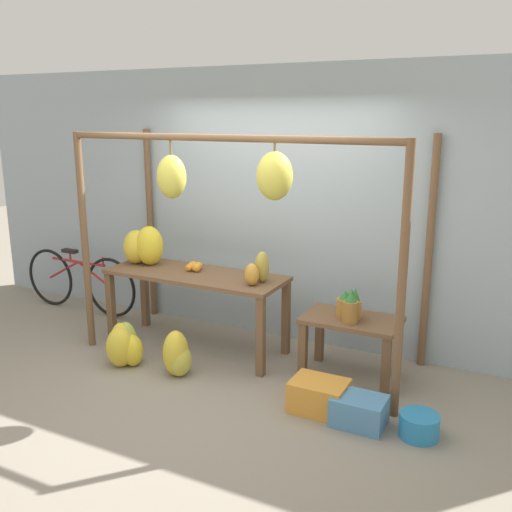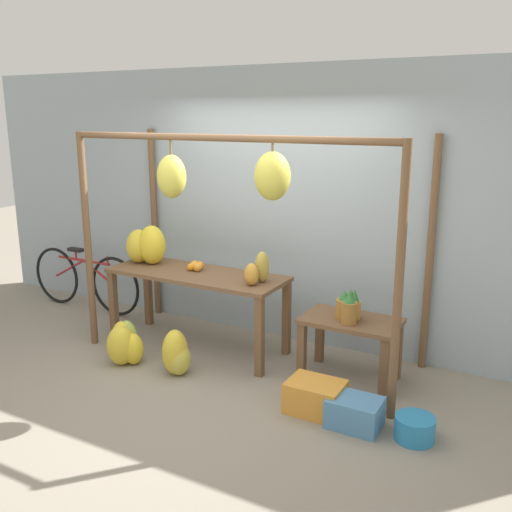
% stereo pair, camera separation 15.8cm
% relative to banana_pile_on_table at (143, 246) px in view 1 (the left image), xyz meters
% --- Properties ---
extents(ground_plane, '(20.00, 20.00, 0.00)m').
position_rel_banana_pile_on_table_xyz_m(ground_plane, '(1.22, -0.79, -0.99)').
color(ground_plane, gray).
extents(shop_wall_back, '(8.00, 0.08, 2.80)m').
position_rel_banana_pile_on_table_xyz_m(shop_wall_back, '(1.22, 0.67, 0.41)').
color(shop_wall_back, '#99A8B2').
rests_on(shop_wall_back, ground_plane).
extents(stall_awning, '(3.21, 1.23, 2.16)m').
position_rel_banana_pile_on_table_xyz_m(stall_awning, '(1.25, -0.27, 0.58)').
color(stall_awning, brown).
rests_on(stall_awning, ground_plane).
extents(display_table_main, '(1.83, 0.66, 0.79)m').
position_rel_banana_pile_on_table_xyz_m(display_table_main, '(0.67, -0.04, -0.31)').
color(display_table_main, brown).
rests_on(display_table_main, ground_plane).
extents(display_table_side, '(0.85, 0.52, 0.57)m').
position_rel_banana_pile_on_table_xyz_m(display_table_side, '(2.26, 0.02, -0.54)').
color(display_table_side, brown).
rests_on(display_table_side, ground_plane).
extents(banana_pile_on_table, '(0.50, 0.35, 0.41)m').
position_rel_banana_pile_on_table_xyz_m(banana_pile_on_table, '(0.00, 0.00, 0.00)').
color(banana_pile_on_table, yellow).
rests_on(banana_pile_on_table, display_table_main).
extents(orange_pile, '(0.16, 0.16, 0.09)m').
position_rel_banana_pile_on_table_xyz_m(orange_pile, '(0.62, 0.01, -0.15)').
color(orange_pile, orange).
rests_on(orange_pile, display_table_main).
extents(pineapple_cluster, '(0.23, 0.28, 0.29)m').
position_rel_banana_pile_on_table_xyz_m(pineapple_cluster, '(2.25, 0.00, -0.31)').
color(pineapple_cluster, '#B27F38').
rests_on(pineapple_cluster, display_table_side).
extents(banana_pile_ground_left, '(0.41, 0.38, 0.41)m').
position_rel_banana_pile_on_table_xyz_m(banana_pile_ground_left, '(0.27, -0.70, -0.80)').
color(banana_pile_ground_left, yellow).
rests_on(banana_pile_ground_left, ground_plane).
extents(banana_pile_ground_right, '(0.27, 0.28, 0.43)m').
position_rel_banana_pile_on_table_xyz_m(banana_pile_ground_right, '(0.85, -0.66, -0.80)').
color(banana_pile_ground_right, gold).
rests_on(banana_pile_ground_right, ground_plane).
extents(fruit_crate_white, '(0.44, 0.34, 0.25)m').
position_rel_banana_pile_on_table_xyz_m(fruit_crate_white, '(2.23, -0.67, -0.86)').
color(fruit_crate_white, orange).
rests_on(fruit_crate_white, ground_plane).
extents(blue_bucket, '(0.29, 0.29, 0.18)m').
position_rel_banana_pile_on_table_xyz_m(blue_bucket, '(3.03, -0.70, -0.90)').
color(blue_bucket, teal).
rests_on(blue_bucket, ground_plane).
extents(parked_bicycle, '(1.67, 0.08, 0.75)m').
position_rel_banana_pile_on_table_xyz_m(parked_bicycle, '(-1.21, 0.28, -0.62)').
color(parked_bicycle, black).
rests_on(parked_bicycle, ground_plane).
extents(papaya_pile, '(0.21, 0.32, 0.29)m').
position_rel_banana_pile_on_table_xyz_m(papaya_pile, '(1.38, -0.08, -0.06)').
color(papaya_pile, '#B2993D').
rests_on(papaya_pile, display_table_main).
extents(fruit_crate_purple, '(0.40, 0.30, 0.23)m').
position_rel_banana_pile_on_table_xyz_m(fruit_crate_purple, '(2.58, -0.74, -0.87)').
color(fruit_crate_purple, '#4C84B2').
rests_on(fruit_crate_purple, ground_plane).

